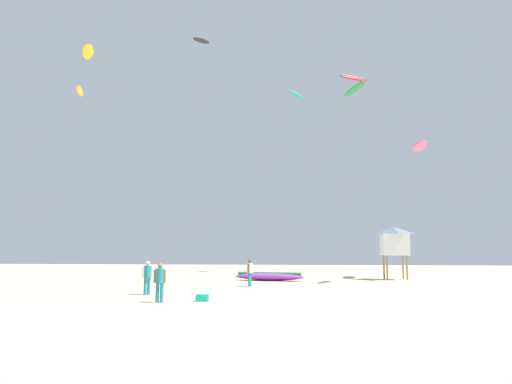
{
  "coord_description": "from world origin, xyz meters",
  "views": [
    {
      "loc": [
        3.49,
        -14.98,
        2.32
      ],
      "look_at": [
        0.0,
        18.92,
        6.53
      ],
      "focal_mm": 33.06,
      "sensor_mm": 36.0,
      "label": 1
    }
  ],
  "objects_px": {
    "lifeguard_tower": "(394,241)",
    "kite_aloft_2": "(88,52)",
    "kite_aloft_3": "(354,78)",
    "kite_aloft_6": "(297,95)",
    "person_foreground": "(160,279)",
    "person_left": "(147,275)",
    "kite_grounded_near": "(269,277)",
    "kite_aloft_0": "(80,91)",
    "cooler_box": "(202,298)",
    "person_midground": "(250,271)",
    "kite_aloft_1": "(420,147)",
    "kite_aloft_5": "(354,89)",
    "kite_aloft_7": "(201,41)"
  },
  "relations": [
    {
      "from": "cooler_box",
      "to": "kite_aloft_6",
      "type": "height_order",
      "value": "kite_aloft_6"
    },
    {
      "from": "kite_aloft_0",
      "to": "person_left",
      "type": "bearing_deg",
      "value": -38.93
    },
    {
      "from": "kite_aloft_0",
      "to": "kite_aloft_5",
      "type": "relative_size",
      "value": 0.48
    },
    {
      "from": "person_midground",
      "to": "kite_grounded_near",
      "type": "xyz_separation_m",
      "value": [
        0.81,
        5.86,
        -0.7
      ]
    },
    {
      "from": "kite_aloft_1",
      "to": "kite_aloft_7",
      "type": "bearing_deg",
      "value": 156.62
    },
    {
      "from": "kite_aloft_3",
      "to": "cooler_box",
      "type": "bearing_deg",
      "value": -108.41
    },
    {
      "from": "kite_aloft_6",
      "to": "lifeguard_tower",
      "type": "bearing_deg",
      "value": -54.75
    },
    {
      "from": "lifeguard_tower",
      "to": "kite_aloft_3",
      "type": "distance_m",
      "value": 23.95
    },
    {
      "from": "person_midground",
      "to": "kite_aloft_1",
      "type": "bearing_deg",
      "value": 50.7
    },
    {
      "from": "person_foreground",
      "to": "person_left",
      "type": "distance_m",
      "value": 3.87
    },
    {
      "from": "kite_aloft_5",
      "to": "person_left",
      "type": "bearing_deg",
      "value": -121.8
    },
    {
      "from": "person_foreground",
      "to": "kite_grounded_near",
      "type": "bearing_deg",
      "value": 163.23
    },
    {
      "from": "kite_aloft_1",
      "to": "kite_grounded_near",
      "type": "bearing_deg",
      "value": -160.64
    },
    {
      "from": "person_foreground",
      "to": "kite_aloft_3",
      "type": "distance_m",
      "value": 40.39
    },
    {
      "from": "lifeguard_tower",
      "to": "kite_aloft_0",
      "type": "relative_size",
      "value": 1.97
    },
    {
      "from": "kite_aloft_1",
      "to": "kite_aloft_3",
      "type": "height_order",
      "value": "kite_aloft_3"
    },
    {
      "from": "cooler_box",
      "to": "kite_aloft_3",
      "type": "xyz_separation_m",
      "value": [
        10.53,
        31.63,
        21.85
      ]
    },
    {
      "from": "kite_grounded_near",
      "to": "kite_aloft_6",
      "type": "relative_size",
      "value": 1.7
    },
    {
      "from": "person_left",
      "to": "kite_aloft_5",
      "type": "height_order",
      "value": "kite_aloft_5"
    },
    {
      "from": "kite_aloft_1",
      "to": "kite_aloft_2",
      "type": "bearing_deg",
      "value": -177.15
    },
    {
      "from": "kite_aloft_7",
      "to": "cooler_box",
      "type": "bearing_deg",
      "value": -76.68
    },
    {
      "from": "kite_aloft_3",
      "to": "kite_aloft_5",
      "type": "distance_m",
      "value": 8.25
    },
    {
      "from": "kite_aloft_3",
      "to": "kite_aloft_6",
      "type": "bearing_deg",
      "value": -150.85
    },
    {
      "from": "kite_aloft_3",
      "to": "kite_aloft_1",
      "type": "bearing_deg",
      "value": -71.89
    },
    {
      "from": "kite_aloft_1",
      "to": "kite_aloft_7",
      "type": "height_order",
      "value": "kite_aloft_7"
    },
    {
      "from": "cooler_box",
      "to": "person_foreground",
      "type": "bearing_deg",
      "value": -162.2
    },
    {
      "from": "person_foreground",
      "to": "kite_grounded_near",
      "type": "height_order",
      "value": "person_foreground"
    },
    {
      "from": "person_midground",
      "to": "kite_grounded_near",
      "type": "height_order",
      "value": "person_midground"
    },
    {
      "from": "kite_aloft_7",
      "to": "kite_aloft_1",
      "type": "bearing_deg",
      "value": -23.38
    },
    {
      "from": "person_foreground",
      "to": "lifeguard_tower",
      "type": "distance_m",
      "value": 22.35
    },
    {
      "from": "person_left",
      "to": "kite_aloft_2",
      "type": "xyz_separation_m",
      "value": [
        -11.26,
        14.98,
        19.31
      ]
    },
    {
      "from": "cooler_box",
      "to": "kite_aloft_3",
      "type": "height_order",
      "value": "kite_aloft_3"
    },
    {
      "from": "person_foreground",
      "to": "kite_aloft_2",
      "type": "relative_size",
      "value": 0.48
    },
    {
      "from": "person_foreground",
      "to": "cooler_box",
      "type": "distance_m",
      "value": 2.1
    },
    {
      "from": "kite_aloft_1",
      "to": "kite_aloft_3",
      "type": "bearing_deg",
      "value": 108.11
    },
    {
      "from": "kite_aloft_2",
      "to": "kite_aloft_0",
      "type": "bearing_deg",
      "value": -66.0
    },
    {
      "from": "cooler_box",
      "to": "kite_grounded_near",
      "type": "bearing_deg",
      "value": 82.61
    },
    {
      "from": "kite_grounded_near",
      "to": "kite_aloft_3",
      "type": "distance_m",
      "value": 28.73
    },
    {
      "from": "kite_aloft_0",
      "to": "kite_aloft_7",
      "type": "xyz_separation_m",
      "value": [
        4.0,
        19.87,
        12.66
      ]
    },
    {
      "from": "kite_grounded_near",
      "to": "kite_aloft_3",
      "type": "xyz_separation_m",
      "value": [
        8.6,
        16.77,
        21.69
      ]
    },
    {
      "from": "person_midground",
      "to": "person_left",
      "type": "relative_size",
      "value": 0.99
    },
    {
      "from": "person_foreground",
      "to": "kite_aloft_0",
      "type": "relative_size",
      "value": 0.83
    },
    {
      "from": "person_left",
      "to": "kite_aloft_7",
      "type": "relative_size",
      "value": 0.89
    },
    {
      "from": "lifeguard_tower",
      "to": "kite_aloft_2",
      "type": "height_order",
      "value": "kite_aloft_2"
    },
    {
      "from": "kite_grounded_near",
      "to": "kite_aloft_3",
      "type": "bearing_deg",
      "value": 62.84
    },
    {
      "from": "kite_aloft_3",
      "to": "kite_aloft_6",
      "type": "distance_m",
      "value": 8.04
    },
    {
      "from": "cooler_box",
      "to": "kite_aloft_5",
      "type": "bearing_deg",
      "value": 68.19
    },
    {
      "from": "cooler_box",
      "to": "kite_aloft_7",
      "type": "bearing_deg",
      "value": 103.32
    },
    {
      "from": "kite_grounded_near",
      "to": "kite_aloft_0",
      "type": "relative_size",
      "value": 2.69
    },
    {
      "from": "lifeguard_tower",
      "to": "kite_aloft_6",
      "type": "bearing_deg",
      "value": 125.25
    }
  ]
}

